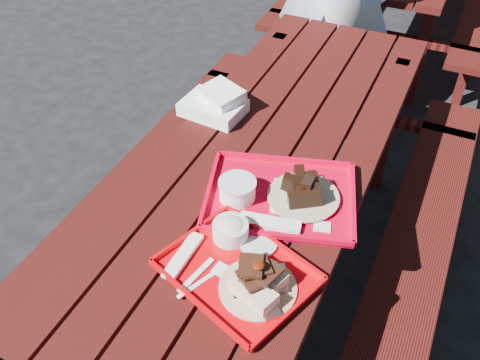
{
  "coord_description": "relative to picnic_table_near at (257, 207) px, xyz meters",
  "views": [
    {
      "loc": [
        0.54,
        -1.31,
        1.97
      ],
      "look_at": [
        0.0,
        -0.15,
        0.82
      ],
      "focal_mm": 40.0,
      "sensor_mm": 36.0,
      "label": 1
    }
  ],
  "objects": [
    {
      "name": "picnic_table_near",
      "position": [
        0.0,
        0.0,
        0.0
      ],
      "size": [
        1.41,
        2.4,
        0.75
      ],
      "color": "#45120D",
      "rests_on": "ground"
    },
    {
      "name": "near_tray",
      "position": [
        0.13,
        -0.43,
        0.22
      ],
      "size": [
        0.49,
        0.43,
        0.13
      ],
      "color": "red",
      "rests_on": "picnic_table_near"
    },
    {
      "name": "white_cloth",
      "position": [
        -0.29,
        0.25,
        0.23
      ],
      "size": [
        0.25,
        0.22,
        0.1
      ],
      "color": "white",
      "rests_on": "picnic_table_near"
    },
    {
      "name": "ground",
      "position": [
        0.0,
        0.0,
        -0.56
      ],
      "size": [
        60.0,
        60.0,
        0.0
      ],
      "primitive_type": "plane",
      "color": "black",
      "rests_on": "ground"
    },
    {
      "name": "far_tray",
      "position": [
        0.12,
        -0.12,
        0.21
      ],
      "size": [
        0.56,
        0.49,
        0.08
      ],
      "color": "red",
      "rests_on": "picnic_table_near"
    }
  ]
}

